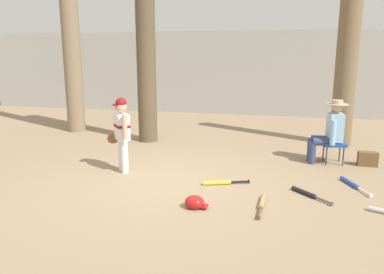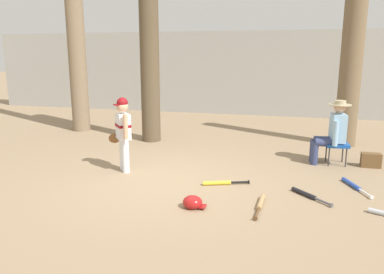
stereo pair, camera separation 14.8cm
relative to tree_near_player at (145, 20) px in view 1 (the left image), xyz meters
The scene contains 14 objects.
ground_plane 4.13m from the tree_near_player, 65.47° to the right, with size 60.00×60.00×0.00m, color #937A5B.
concrete_back_wall 4.92m from the tree_near_player, 74.34° to the left, with size 18.00×0.36×2.74m, color #9E9E99.
tree_near_player is the anchor object (origin of this frame).
tree_behind_spectator 4.53m from the tree_near_player, ahead, with size 0.71×0.71×4.33m.
young_ballplayer 3.12m from the tree_near_player, 80.80° to the right, with size 0.54×0.48×1.31m.
folding_stool 4.79m from the tree_near_player, 13.24° to the right, with size 0.43×0.43×0.41m.
seated_spectator 4.57m from the tree_near_player, 13.67° to the right, with size 0.67×0.54×1.20m.
handbag_beside_stool 5.42m from the tree_near_player, 11.98° to the right, with size 0.34×0.18×0.26m, color brown.
tree_far_left 2.36m from the tree_near_player, 163.57° to the left, with size 0.76×0.76×6.45m.
bat_yellow_trainer 4.36m from the tree_near_player, 50.52° to the right, with size 0.72×0.32×0.07m.
bat_blue_youth 5.46m from the tree_near_player, 27.89° to the right, with size 0.36×0.78×0.07m.
bat_black_composite 5.23m from the tree_near_player, 38.98° to the right, with size 0.56×0.57×0.07m.
bat_wood_tan 5.16m from the tree_near_player, 49.41° to the right, with size 0.09×0.80×0.07m.
batting_helmet_red 4.92m from the tree_near_player, 61.41° to the right, with size 0.32×0.24×0.18m.
Camera 1 is at (1.78, -5.48, 2.05)m, focal length 35.41 mm.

